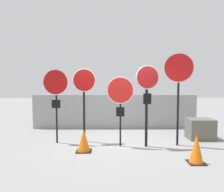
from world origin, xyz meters
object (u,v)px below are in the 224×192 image
object	(u,v)px
stop_sign_0	(56,88)
stop_sign_1	(84,89)
traffic_cone_1	(196,149)
storage_crate	(200,129)
traffic_cone_0	(84,140)
stop_sign_3	(147,91)
stop_sign_2	(120,95)
stop_sign_4	(179,77)

from	to	relation	value
stop_sign_0	stop_sign_1	size ratio (longest dim) A/B	0.99
traffic_cone_1	storage_crate	world-z (taller)	traffic_cone_1
stop_sign_1	traffic_cone_1	size ratio (longest dim) A/B	3.38
stop_sign_0	storage_crate	bearing A→B (deg)	9.05
stop_sign_1	traffic_cone_0	world-z (taller)	stop_sign_1
stop_sign_0	traffic_cone_1	size ratio (longest dim) A/B	3.35
stop_sign_3	stop_sign_0	bearing A→B (deg)	160.53
stop_sign_2	traffic_cone_0	size ratio (longest dim) A/B	3.36
stop_sign_4	stop_sign_1	bearing A→B (deg)	-172.22
storage_crate	stop_sign_3	bearing A→B (deg)	-155.23
stop_sign_3	traffic_cone_1	distance (m)	2.11
stop_sign_1	storage_crate	bearing A→B (deg)	-12.08
stop_sign_0	storage_crate	xyz separation A→B (m)	(4.78, 0.50, -1.42)
stop_sign_1	storage_crate	xyz separation A→B (m)	(3.91, 0.36, -1.37)
stop_sign_3	traffic_cone_1	bearing A→B (deg)	-64.59
stop_sign_1	storage_crate	size ratio (longest dim) A/B	2.80
stop_sign_3	stop_sign_4	bearing A→B (deg)	-4.07
stop_sign_1	traffic_cone_0	xyz separation A→B (m)	(0.09, -0.97, -1.40)
stop_sign_2	traffic_cone_0	distance (m)	1.69
stop_sign_0	stop_sign_4	xyz separation A→B (m)	(3.75, -0.30, 0.34)
stop_sign_2	traffic_cone_1	distance (m)	2.53
stop_sign_3	traffic_cone_0	bearing A→B (deg)	-178.31
traffic_cone_1	stop_sign_0	bearing A→B (deg)	155.23
stop_sign_2	traffic_cone_1	world-z (taller)	stop_sign_2
stop_sign_0	storage_crate	world-z (taller)	stop_sign_0
traffic_cone_0	traffic_cone_1	distance (m)	2.94
traffic_cone_0	stop_sign_1	bearing A→B (deg)	95.34
stop_sign_1	storage_crate	distance (m)	4.16
stop_sign_4	storage_crate	size ratio (longest dim) A/B	3.32
stop_sign_4	traffic_cone_0	world-z (taller)	stop_sign_4
stop_sign_3	stop_sign_4	size ratio (longest dim) A/B	0.86
stop_sign_3	traffic_cone_0	world-z (taller)	stop_sign_3
stop_sign_3	stop_sign_1	bearing A→B (deg)	152.79
stop_sign_1	stop_sign_4	world-z (taller)	stop_sign_4
stop_sign_0	stop_sign_3	xyz separation A→B (m)	(2.79, -0.42, -0.09)
traffic_cone_0	stop_sign_4	bearing A→B (deg)	10.69
stop_sign_4	storage_crate	xyz separation A→B (m)	(1.03, 0.80, -1.76)
stop_sign_4	stop_sign_2	bearing A→B (deg)	-160.81
stop_sign_2	stop_sign_3	xyz separation A→B (m)	(0.79, -0.04, 0.11)
stop_sign_0	storage_crate	distance (m)	5.01
stop_sign_2	storage_crate	bearing A→B (deg)	25.16
stop_sign_2	traffic_cone_0	world-z (taller)	stop_sign_2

